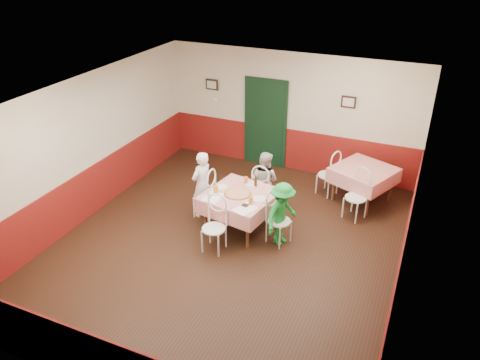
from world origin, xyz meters
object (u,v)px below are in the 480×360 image
at_px(second_table, 362,185).
at_px(diner_right, 282,214).
at_px(chair_left, 204,196).
at_px(wallet, 245,205).
at_px(diner_far, 264,181).
at_px(pizza, 238,193).
at_px(main_table, 240,211).
at_px(diner_left, 202,184).
at_px(beer_bottle, 256,182).
at_px(chair_right, 279,221).
at_px(chair_second_a, 328,175).
at_px(chair_near, 214,229).
at_px(chair_second_b, 356,198).
at_px(glass_b, 251,201).
at_px(glass_c, 246,180).
at_px(chair_far, 263,190).
at_px(glass_a, 216,189).

relative_size(second_table, diner_right, 0.91).
relative_size(chair_left, diner_right, 0.73).
distance_m(chair_left, wallet, 1.25).
bearing_deg(second_table, diner_far, -148.09).
height_order(pizza, wallet, pizza).
distance_m(main_table, diner_left, 0.95).
height_order(chair_left, beer_bottle, beer_bottle).
height_order(second_table, chair_right, chair_right).
bearing_deg(chair_second_a, beer_bottle, -9.20).
height_order(chair_left, chair_near, same).
distance_m(chair_right, diner_right, 0.17).
height_order(chair_second_b, pizza, chair_second_b).
relative_size(chair_near, pizza, 1.84).
bearing_deg(chair_second_b, chair_near, -111.74).
relative_size(chair_second_b, glass_b, 6.40).
bearing_deg(chair_near, beer_bottle, 75.02).
distance_m(main_table, wallet, 0.60).
bearing_deg(main_table, second_table, 45.85).
height_order(second_table, diner_right, diner_right).
relative_size(chair_second_b, glass_c, 6.46).
relative_size(pizza, diner_far, 0.39).
height_order(pizza, beer_bottle, beer_bottle).
relative_size(main_table, wallet, 11.09).
relative_size(main_table, glass_c, 8.76).
bearing_deg(main_table, glass_c, 97.93).
height_order(main_table, glass_b, glass_b).
bearing_deg(second_table, diner_left, -146.81).
xyz_separation_m(chair_second_a, wallet, (-0.94, -2.37, 0.32)).
bearing_deg(chair_second_a, chair_near, -2.02).
bearing_deg(chair_right, diner_far, 54.79).
xyz_separation_m(chair_second_a, diner_left, (-2.08, -1.85, 0.24)).
bearing_deg(chair_second_b, main_table, -123.98).
bearing_deg(diner_left, chair_far, 140.47).
height_order(chair_second_a, pizza, chair_second_a).
xyz_separation_m(chair_second_a, diner_right, (-0.31, -2.16, 0.17)).
xyz_separation_m(main_table, chair_second_b, (1.95, 1.26, 0.08)).
xyz_separation_m(chair_right, glass_b, (-0.51, -0.13, 0.38)).
relative_size(main_table, chair_left, 1.36).
relative_size(chair_near, wallet, 8.18).
bearing_deg(glass_c, diner_left, -161.99).
height_order(chair_second_a, diner_right, diner_right).
distance_m(chair_left, diner_far, 1.25).
relative_size(chair_far, beer_bottle, 4.20).
bearing_deg(chair_second_b, chair_left, -135.02).
relative_size(second_table, pizza, 2.28).
relative_size(chair_left, glass_a, 5.77).
relative_size(chair_far, pizza, 1.84).
relative_size(chair_near, beer_bottle, 4.20).
bearing_deg(beer_bottle, diner_far, 91.31).
bearing_deg(glass_c, chair_right, -32.15).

